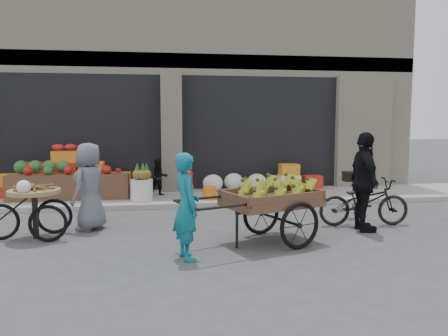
{
  "coord_description": "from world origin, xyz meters",
  "views": [
    {
      "loc": [
        -0.31,
        -6.76,
        1.96
      ],
      "look_at": [
        0.88,
        1.31,
        1.1
      ],
      "focal_mm": 35.0,
      "sensor_mm": 36.0,
      "label": 1
    }
  ],
  "objects": [
    {
      "name": "ground",
      "position": [
        0.0,
        0.0,
        0.0
      ],
      "size": [
        80.0,
        80.0,
        0.0
      ],
      "primitive_type": "plane",
      "color": "#424244",
      "rests_on": "ground"
    },
    {
      "name": "sidewalk",
      "position": [
        0.0,
        4.1,
        0.06
      ],
      "size": [
        18.0,
        2.2,
        0.12
      ],
      "primitive_type": "cube",
      "color": "gray",
      "rests_on": "ground"
    },
    {
      "name": "building",
      "position": [
        0.0,
        8.03,
        3.37
      ],
      "size": [
        14.0,
        6.45,
        7.0
      ],
      "color": "beige",
      "rests_on": "ground"
    },
    {
      "name": "fruit_display",
      "position": [
        -2.48,
        4.38,
        0.67
      ],
      "size": [
        3.1,
        1.12,
        1.24
      ],
      "color": "red",
      "rests_on": "sidewalk"
    },
    {
      "name": "pineapple_bin",
      "position": [
        -0.75,
        3.6,
        0.37
      ],
      "size": [
        0.52,
        0.52,
        0.5
      ],
      "primitive_type": "cylinder",
      "color": "silver",
      "rests_on": "sidewalk"
    },
    {
      "name": "fire_hydrant",
      "position": [
        0.35,
        3.55,
        0.5
      ],
      "size": [
        0.22,
        0.22,
        0.71
      ],
      "color": "#A5140F",
      "rests_on": "sidewalk"
    },
    {
      "name": "orange_bucket",
      "position": [
        0.85,
        3.5,
        0.27
      ],
      "size": [
        0.32,
        0.32,
        0.3
      ],
      "primitive_type": "cylinder",
      "color": "orange",
      "rests_on": "sidewalk"
    },
    {
      "name": "right_bay_goods",
      "position": [
        2.61,
        4.7,
        0.41
      ],
      "size": [
        3.35,
        0.6,
        0.7
      ],
      "color": "silver",
      "rests_on": "sidewalk"
    },
    {
      "name": "seated_person",
      "position": [
        -0.35,
        4.2,
        0.58
      ],
      "size": [
        0.51,
        0.43,
        0.93
      ],
      "primitive_type": "imported",
      "rotation": [
        0.0,
        0.0,
        0.17
      ],
      "color": "black",
      "rests_on": "sidewalk"
    },
    {
      "name": "banana_cart",
      "position": [
        1.41,
        -0.0,
        0.76
      ],
      "size": [
        2.69,
        1.8,
        1.05
      ],
      "rotation": [
        0.0,
        0.0,
        0.37
      ],
      "color": "brown",
      "rests_on": "ground"
    },
    {
      "name": "vendor_woman",
      "position": [
        0.05,
        -0.64,
        0.77
      ],
      "size": [
        0.5,
        0.64,
        1.54
      ],
      "primitive_type": "imported",
      "rotation": [
        0.0,
        0.0,
        1.83
      ],
      "color": "#106A7F",
      "rests_on": "ground"
    },
    {
      "name": "tricycle_cart",
      "position": [
        -2.41,
        0.84,
        0.57
      ],
      "size": [
        1.44,
        0.88,
        0.95
      ],
      "rotation": [
        0.0,
        0.0,
        0.05
      ],
      "color": "#9E7F51",
      "rests_on": "ground"
    },
    {
      "name": "vendor_grey",
      "position": [
        -1.58,
        1.35,
        0.8
      ],
      "size": [
        0.82,
        0.92,
        1.59
      ],
      "primitive_type": "imported",
      "rotation": [
        0.0,
        0.0,
        -2.07
      ],
      "color": "slate",
      "rests_on": "ground"
    },
    {
      "name": "bicycle",
      "position": [
        3.5,
        0.92,
        0.45
      ],
      "size": [
        1.76,
        0.73,
        0.9
      ],
      "primitive_type": "imported",
      "rotation": [
        0.0,
        0.0,
        1.49
      ],
      "color": "black",
      "rests_on": "ground"
    },
    {
      "name": "cyclist",
      "position": [
        3.3,
        0.52,
        0.89
      ],
      "size": [
        0.52,
        1.08,
        1.79
      ],
      "primitive_type": "imported",
      "rotation": [
        0.0,
        0.0,
        1.49
      ],
      "color": "black",
      "rests_on": "ground"
    }
  ]
}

